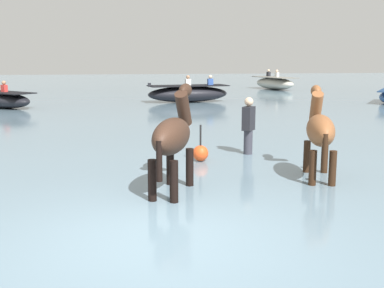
{
  "coord_description": "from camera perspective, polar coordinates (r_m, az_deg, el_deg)",
  "views": [
    {
      "loc": [
        -0.44,
        -5.83,
        2.55
      ],
      "look_at": [
        0.96,
        3.58,
        0.83
      ],
      "focal_mm": 45.81,
      "sensor_mm": 36.0,
      "label": 1
    }
  ],
  "objects": [
    {
      "name": "water_surface",
      "position": [
        16.01,
        -6.77,
        1.61
      ],
      "size": [
        90.0,
        90.0,
        0.33
      ],
      "primitive_type": "cube",
      "color": "slate",
      "rests_on": "ground"
    },
    {
      "name": "horse_lead_dark_bay",
      "position": [
        7.96,
        -2.22,
        0.66
      ],
      "size": [
        1.03,
        1.88,
        2.07
      ],
      "color": "#382319",
      "rests_on": "ground"
    },
    {
      "name": "boat_mid_outer",
      "position": [
        33.42,
        9.59,
        7.0
      ],
      "size": [
        2.44,
        4.05,
        1.31
      ],
      "color": "#B2AD9E",
      "rests_on": "water_surface"
    },
    {
      "name": "person_wading_mid",
      "position": [
        11.19,
        6.57,
        1.54
      ],
      "size": [
        0.35,
        0.38,
        1.63
      ],
      "color": "#383842",
      "rests_on": "ground"
    },
    {
      "name": "boat_distant_west",
      "position": [
        23.86,
        -0.44,
        5.89
      ],
      "size": [
        4.15,
        2.0,
        1.3
      ],
      "color": "black",
      "rests_on": "water_surface"
    },
    {
      "name": "horse_trailing_chestnut",
      "position": [
        9.2,
        14.65,
        1.33
      ],
      "size": [
        0.83,
        1.83,
        1.99
      ],
      "color": "brown",
      "rests_on": "ground"
    },
    {
      "name": "channel_buoy",
      "position": [
        10.43,
        1.0,
        -1.04
      ],
      "size": [
        0.34,
        0.34,
        0.78
      ],
      "color": "#E54C1E",
      "rests_on": "water_surface"
    },
    {
      "name": "boat_mid_channel",
      "position": [
        22.67,
        -21.01,
        4.83
      ],
      "size": [
        3.1,
        3.03,
        1.17
      ],
      "color": "black",
      "rests_on": "water_surface"
    },
    {
      "name": "ground_plane",
      "position": [
        6.38,
        -3.89,
        -13.33
      ],
      "size": [
        120.0,
        120.0,
        0.0
      ],
      "primitive_type": "plane",
      "color": "gray"
    }
  ]
}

